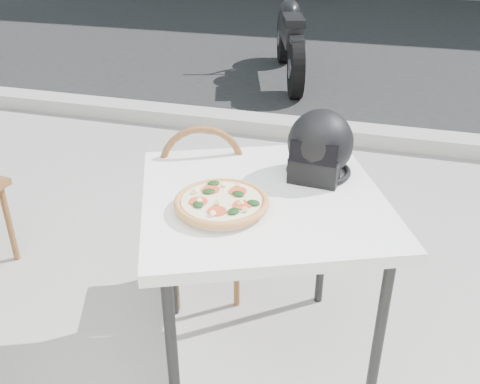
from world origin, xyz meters
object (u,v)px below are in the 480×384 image
(cafe_chair_main, at_px, (203,205))
(plate, at_px, (222,208))
(helmet, at_px, (320,147))
(motorcycle, at_px, (290,39))
(cafe_table_main, at_px, (262,212))
(pizza, at_px, (222,202))

(cafe_chair_main, bearing_deg, plate, 95.52)
(helmet, distance_m, motorcycle, 4.08)
(cafe_table_main, xyz_separation_m, motorcycle, (-0.73, 4.16, -0.31))
(cafe_table_main, bearing_deg, motorcycle, 100.01)
(helmet, bearing_deg, cafe_chair_main, 171.27)
(plate, bearing_deg, motorcycle, 98.29)
(cafe_table_main, height_order, helmet, helmet)
(cafe_chair_main, xyz_separation_m, motorcycle, (-0.38, 3.83, -0.09))
(plate, bearing_deg, cafe_chair_main, 117.37)
(pizza, bearing_deg, motorcycle, 98.29)
(cafe_table_main, height_order, motorcycle, motorcycle)
(cafe_table_main, bearing_deg, pizza, -127.03)
(cafe_chair_main, bearing_deg, helmet, 144.97)
(cafe_table_main, relative_size, motorcycle, 0.59)
(helmet, bearing_deg, cafe_table_main, -122.62)
(plate, height_order, motorcycle, motorcycle)
(helmet, xyz_separation_m, cafe_chair_main, (-0.52, 0.12, -0.40))
(plate, height_order, cafe_chair_main, cafe_chair_main)
(pizza, distance_m, helmet, 0.45)
(plate, relative_size, motorcycle, 0.17)
(cafe_chair_main, distance_m, motorcycle, 3.85)
(cafe_table_main, relative_size, cafe_chair_main, 1.19)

